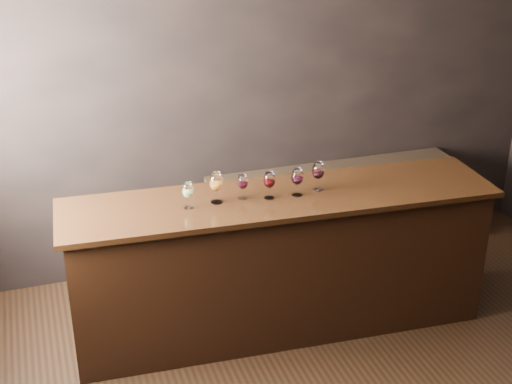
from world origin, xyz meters
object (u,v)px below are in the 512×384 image
object	(u,v)px
glass_white	(188,191)
glass_red_d	(318,171)
glass_red_a	(243,182)
glass_red_c	(297,177)
glass_red_b	(269,181)
glass_amber	(216,183)
back_bar_shelf	(333,212)
bar_counter	(280,265)

from	to	relation	value
glass_white	glass_red_d	xyz separation A→B (m)	(0.90, -0.00, 0.02)
glass_white	glass_red_a	bearing A→B (deg)	3.93
glass_white	glass_red_a	size ratio (longest dim) A/B	1.03
glass_red_c	glass_red_d	bearing A→B (deg)	13.74
glass_red_b	glass_red_c	world-z (taller)	glass_red_c
glass_red_a	glass_white	bearing A→B (deg)	-176.07
glass_white	glass_red_b	world-z (taller)	glass_red_b
glass_amber	back_bar_shelf	bearing A→B (deg)	34.47
glass_white	glass_red_c	size ratio (longest dim) A/B	0.90
back_bar_shelf	glass_red_b	size ratio (longest dim) A/B	11.48
glass_red_a	glass_red_c	world-z (taller)	glass_red_c
bar_counter	glass_white	xyz separation A→B (m)	(-0.63, 0.01, 0.65)
glass_red_b	back_bar_shelf	bearing A→B (deg)	45.09
glass_red_c	bar_counter	bearing A→B (deg)	164.06
back_bar_shelf	glass_red_a	xyz separation A→B (m)	(-1.07, -0.85, 0.77)
glass_white	glass_red_c	bearing A→B (deg)	-3.29
glass_red_a	glass_red_d	distance (m)	0.53
glass_amber	glass_red_c	xyz separation A→B (m)	(0.54, -0.06, -0.01)
bar_counter	glass_red_a	bearing A→B (deg)	174.86
glass_white	glass_red_d	world-z (taller)	glass_red_d
bar_counter	glass_amber	size ratio (longest dim) A/B	13.60
glass_amber	glass_red_a	distance (m)	0.18
glass_red_b	glass_red_c	xyz separation A→B (m)	(0.19, -0.02, 0.00)
glass_amber	glass_red_b	size ratio (longest dim) A/B	1.13
bar_counter	glass_white	distance (m)	0.91
back_bar_shelf	glass_red_d	bearing A→B (deg)	-121.65
bar_counter	glass_red_d	xyz separation A→B (m)	(0.27, 0.01, 0.67)
glass_red_c	glass_red_d	distance (m)	0.17
bar_counter	glass_white	world-z (taller)	glass_white
back_bar_shelf	glass_red_a	distance (m)	1.56
glass_amber	glass_red_d	world-z (taller)	glass_amber
glass_amber	glass_red_d	distance (m)	0.71
bar_counter	back_bar_shelf	size ratio (longest dim) A/B	1.34
bar_counter	glass_red_d	bearing A→B (deg)	5.94
glass_white	glass_red_b	distance (m)	0.54
back_bar_shelf	glass_white	size ratio (longest dim) A/B	12.33
glass_red_a	glass_red_c	distance (m)	0.37
glass_red_c	glass_white	bearing A→B (deg)	176.71
back_bar_shelf	glass_red_c	xyz separation A→B (m)	(-0.71, -0.92, 0.78)
glass_amber	glass_red_b	world-z (taller)	glass_amber
bar_counter	glass_red_a	xyz separation A→B (m)	(-0.26, 0.04, 0.65)
glass_red_c	glass_red_d	world-z (taller)	glass_red_d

